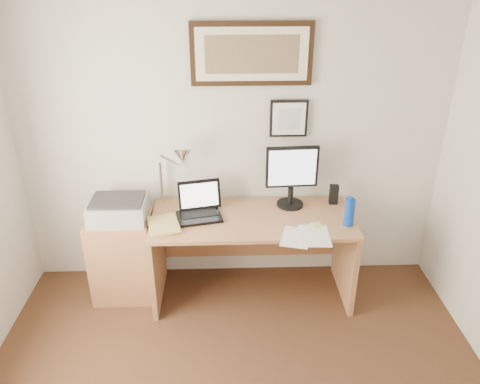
{
  "coord_description": "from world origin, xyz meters",
  "views": [
    {
      "loc": [
        -0.06,
        -1.59,
        2.57
      ],
      "look_at": [
        0.04,
        1.43,
        1.07
      ],
      "focal_mm": 35.0,
      "sensor_mm": 36.0,
      "label": 1
    }
  ],
  "objects_px": {
    "water_bottle": "(349,212)",
    "book": "(149,227)",
    "desk": "(252,237)",
    "side_cabinet": "(123,257)",
    "laptop": "(199,209)",
    "printer": "(118,209)",
    "lcd_monitor": "(292,174)"
  },
  "relations": [
    {
      "from": "side_cabinet",
      "to": "printer",
      "type": "height_order",
      "value": "printer"
    },
    {
      "from": "desk",
      "to": "printer",
      "type": "xyz_separation_m",
      "value": [
        -1.06,
        -0.04,
        0.3
      ]
    },
    {
      "from": "desk",
      "to": "printer",
      "type": "relative_size",
      "value": 3.64
    },
    {
      "from": "side_cabinet",
      "to": "printer",
      "type": "xyz_separation_m",
      "value": [
        0.01,
        -0.01,
        0.45
      ]
    },
    {
      "from": "book",
      "to": "desk",
      "type": "height_order",
      "value": "book"
    },
    {
      "from": "side_cabinet",
      "to": "desk",
      "type": "distance_m",
      "value": 1.08
    },
    {
      "from": "water_bottle",
      "to": "book",
      "type": "xyz_separation_m",
      "value": [
        -1.52,
        -0.01,
        -0.1
      ]
    },
    {
      "from": "lcd_monitor",
      "to": "side_cabinet",
      "type": "bearing_deg",
      "value": -174.44
    },
    {
      "from": "side_cabinet",
      "to": "printer",
      "type": "distance_m",
      "value": 0.45
    },
    {
      "from": "side_cabinet",
      "to": "water_bottle",
      "type": "distance_m",
      "value": 1.87
    },
    {
      "from": "book",
      "to": "printer",
      "type": "bearing_deg",
      "value": 143.77
    },
    {
      "from": "book",
      "to": "laptop",
      "type": "distance_m",
      "value": 0.43
    },
    {
      "from": "water_bottle",
      "to": "laptop",
      "type": "relative_size",
      "value": 0.57
    },
    {
      "from": "water_bottle",
      "to": "printer",
      "type": "xyz_separation_m",
      "value": [
        -1.78,
        0.19,
        -0.04
      ]
    },
    {
      "from": "desk",
      "to": "book",
      "type": "bearing_deg",
      "value": -163.56
    },
    {
      "from": "laptop",
      "to": "desk",
      "type": "bearing_deg",
      "value": 5.07
    },
    {
      "from": "lcd_monitor",
      "to": "desk",
      "type": "bearing_deg",
      "value": -162.76
    },
    {
      "from": "book",
      "to": "water_bottle",
      "type": "bearing_deg",
      "value": 0.19
    },
    {
      "from": "book",
      "to": "desk",
      "type": "bearing_deg",
      "value": 16.44
    },
    {
      "from": "water_bottle",
      "to": "desk",
      "type": "xyz_separation_m",
      "value": [
        -0.73,
        0.23,
        -0.34
      ]
    },
    {
      "from": "desk",
      "to": "lcd_monitor",
      "type": "bearing_deg",
      "value": 17.24
    },
    {
      "from": "water_bottle",
      "to": "book",
      "type": "bearing_deg",
      "value": -179.81
    },
    {
      "from": "book",
      "to": "lcd_monitor",
      "type": "height_order",
      "value": "lcd_monitor"
    },
    {
      "from": "side_cabinet",
      "to": "desk",
      "type": "height_order",
      "value": "desk"
    },
    {
      "from": "book",
      "to": "lcd_monitor",
      "type": "distance_m",
      "value": 1.2
    },
    {
      "from": "water_bottle",
      "to": "printer",
      "type": "relative_size",
      "value": 0.5
    },
    {
      "from": "laptop",
      "to": "lcd_monitor",
      "type": "relative_size",
      "value": 0.74
    },
    {
      "from": "desk",
      "to": "laptop",
      "type": "height_order",
      "value": "laptop"
    },
    {
      "from": "desk",
      "to": "lcd_monitor",
      "type": "relative_size",
      "value": 3.08
    },
    {
      "from": "side_cabinet",
      "to": "book",
      "type": "xyz_separation_m",
      "value": [
        0.28,
        -0.2,
        0.4
      ]
    },
    {
      "from": "laptop",
      "to": "book",
      "type": "bearing_deg",
      "value": -152.24
    },
    {
      "from": "desk",
      "to": "laptop",
      "type": "bearing_deg",
      "value": -174.93
    }
  ]
}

